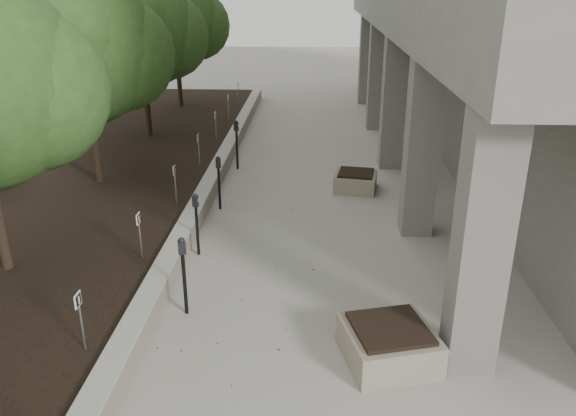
% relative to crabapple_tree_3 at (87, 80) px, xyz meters
% --- Properties ---
extents(ground, '(90.00, 90.00, 0.00)m').
position_rel_crabapple_tree_3_xyz_m(ground, '(4.80, -8.00, -3.12)').
color(ground, '#A49F97').
rests_on(ground, ground).
extents(retaining_wall, '(0.39, 26.00, 0.50)m').
position_rel_crabapple_tree_3_xyz_m(retaining_wall, '(2.97, 1.00, -2.87)').
color(retaining_wall, gray).
rests_on(retaining_wall, ground).
extents(planting_bed, '(7.00, 26.00, 0.40)m').
position_rel_crabapple_tree_3_xyz_m(planting_bed, '(-0.70, 1.00, -2.92)').
color(planting_bed, black).
rests_on(planting_bed, ground).
extents(crabapple_tree_3, '(4.60, 4.00, 5.44)m').
position_rel_crabapple_tree_3_xyz_m(crabapple_tree_3, '(0.00, 0.00, 0.00)').
color(crabapple_tree_3, '#284D1D').
rests_on(crabapple_tree_3, planting_bed).
extents(crabapple_tree_4, '(4.60, 4.00, 5.44)m').
position_rel_crabapple_tree_3_xyz_m(crabapple_tree_4, '(0.00, 5.00, 0.00)').
color(crabapple_tree_4, '#284D1D').
rests_on(crabapple_tree_4, planting_bed).
extents(crabapple_tree_5, '(4.60, 4.00, 5.44)m').
position_rel_crabapple_tree_3_xyz_m(crabapple_tree_5, '(0.00, 10.00, 0.00)').
color(crabapple_tree_5, '#284D1D').
rests_on(crabapple_tree_5, planting_bed).
extents(parking_sign_2, '(0.04, 0.22, 0.96)m').
position_rel_crabapple_tree_3_xyz_m(parking_sign_2, '(2.45, -7.50, -2.24)').
color(parking_sign_2, black).
rests_on(parking_sign_2, planting_bed).
extents(parking_sign_3, '(0.04, 0.22, 0.96)m').
position_rel_crabapple_tree_3_xyz_m(parking_sign_3, '(2.45, -4.50, -2.24)').
color(parking_sign_3, black).
rests_on(parking_sign_3, planting_bed).
extents(parking_sign_4, '(0.04, 0.22, 0.96)m').
position_rel_crabapple_tree_3_xyz_m(parking_sign_4, '(2.45, -1.50, -2.24)').
color(parking_sign_4, black).
rests_on(parking_sign_4, planting_bed).
extents(parking_sign_5, '(0.04, 0.22, 0.96)m').
position_rel_crabapple_tree_3_xyz_m(parking_sign_5, '(2.45, 1.50, -2.24)').
color(parking_sign_5, black).
rests_on(parking_sign_5, planting_bed).
extents(parking_sign_6, '(0.04, 0.22, 0.96)m').
position_rel_crabapple_tree_3_xyz_m(parking_sign_6, '(2.45, 4.50, -2.24)').
color(parking_sign_6, black).
rests_on(parking_sign_6, planting_bed).
extents(parking_sign_7, '(0.04, 0.22, 0.96)m').
position_rel_crabapple_tree_3_xyz_m(parking_sign_7, '(2.45, 7.50, -2.24)').
color(parking_sign_7, black).
rests_on(parking_sign_7, planting_bed).
extents(parking_sign_8, '(0.04, 0.22, 0.96)m').
position_rel_crabapple_tree_3_xyz_m(parking_sign_8, '(2.45, 10.50, -2.24)').
color(parking_sign_8, black).
rests_on(parking_sign_8, planting_bed).
extents(parking_meter_2, '(0.17, 0.15, 1.48)m').
position_rel_crabapple_tree_3_xyz_m(parking_meter_2, '(3.59, -5.81, -2.38)').
color(parking_meter_2, black).
rests_on(parking_meter_2, ground).
extents(parking_meter_3, '(0.15, 0.12, 1.40)m').
position_rel_crabapple_tree_3_xyz_m(parking_meter_3, '(3.36, -3.48, -2.42)').
color(parking_meter_3, black).
rests_on(parking_meter_3, ground).
extents(parking_meter_4, '(0.17, 0.14, 1.41)m').
position_rel_crabapple_tree_3_xyz_m(parking_meter_4, '(3.41, -0.85, -2.41)').
color(parking_meter_4, black).
rests_on(parking_meter_4, ground).
extents(parking_meter_5, '(0.18, 0.15, 1.54)m').
position_rel_crabapple_tree_3_xyz_m(parking_meter_5, '(3.43, 2.51, -2.35)').
color(parking_meter_5, black).
rests_on(parking_meter_5, ground).
extents(planter_front, '(1.60, 1.60, 0.61)m').
position_rel_crabapple_tree_3_xyz_m(planter_front, '(7.01, -7.00, -2.81)').
color(planter_front, gray).
rests_on(planter_front, ground).
extents(planter_back, '(1.29, 1.29, 0.52)m').
position_rel_crabapple_tree_3_xyz_m(planter_back, '(6.98, 0.78, -2.86)').
color(planter_back, gray).
rests_on(planter_back, ground).
extents(berry_scatter, '(3.30, 14.10, 0.02)m').
position_rel_crabapple_tree_3_xyz_m(berry_scatter, '(4.70, -3.00, -3.11)').
color(berry_scatter, maroon).
rests_on(berry_scatter, ground).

